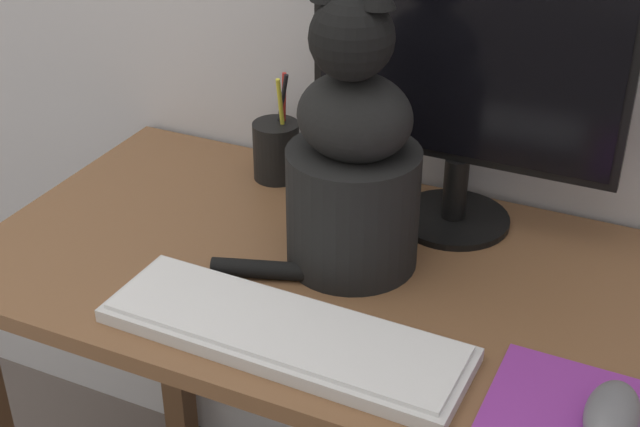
{
  "coord_description": "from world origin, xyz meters",
  "views": [
    {
      "loc": [
        0.37,
        -0.94,
        1.41
      ],
      "look_at": [
        -0.04,
        -0.08,
        0.86
      ],
      "focal_mm": 50.0,
      "sensor_mm": 36.0,
      "label": 1
    }
  ],
  "objects_px": {
    "computer_mouse_right": "(612,415)",
    "pen_cup": "(277,149)",
    "cat": "(352,163)",
    "keyboard": "(284,333)",
    "monitor": "(465,74)"
  },
  "relations": [
    {
      "from": "computer_mouse_right",
      "to": "pen_cup",
      "type": "height_order",
      "value": "pen_cup"
    },
    {
      "from": "computer_mouse_right",
      "to": "pen_cup",
      "type": "xyz_separation_m",
      "value": [
        -0.59,
        0.37,
        0.03
      ]
    },
    {
      "from": "monitor",
      "to": "computer_mouse_right",
      "type": "relative_size",
      "value": 4.01
    },
    {
      "from": "monitor",
      "to": "pen_cup",
      "type": "height_order",
      "value": "monitor"
    },
    {
      "from": "keyboard",
      "to": "cat",
      "type": "bearing_deg",
      "value": 90.37
    },
    {
      "from": "computer_mouse_right",
      "to": "cat",
      "type": "bearing_deg",
      "value": 153.57
    },
    {
      "from": "keyboard",
      "to": "monitor",
      "type": "bearing_deg",
      "value": 75.82
    },
    {
      "from": "cat",
      "to": "pen_cup",
      "type": "bearing_deg",
      "value": 140.7
    },
    {
      "from": "keyboard",
      "to": "computer_mouse_right",
      "type": "bearing_deg",
      "value": 2.5
    },
    {
      "from": "monitor",
      "to": "cat",
      "type": "xyz_separation_m",
      "value": [
        -0.1,
        -0.16,
        -0.08
      ]
    },
    {
      "from": "keyboard",
      "to": "computer_mouse_right",
      "type": "xyz_separation_m",
      "value": [
        0.39,
        0.01,
        0.01
      ]
    },
    {
      "from": "keyboard",
      "to": "pen_cup",
      "type": "xyz_separation_m",
      "value": [
        -0.2,
        0.38,
        0.04
      ]
    },
    {
      "from": "monitor",
      "to": "computer_mouse_right",
      "type": "xyz_separation_m",
      "value": [
        0.29,
        -0.35,
        -0.21
      ]
    },
    {
      "from": "cat",
      "to": "pen_cup",
      "type": "height_order",
      "value": "cat"
    },
    {
      "from": "computer_mouse_right",
      "to": "cat",
      "type": "height_order",
      "value": "cat"
    }
  ]
}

